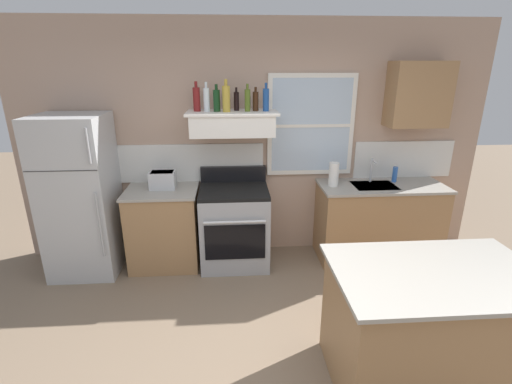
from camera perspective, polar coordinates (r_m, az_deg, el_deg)
The scene contains 20 objects.
back_wall at distance 4.34m, azimuth 0.13°, elevation 7.64°, with size 5.40×0.11×2.70m.
refrigerator at distance 4.40m, azimuth -25.43°, elevation -0.65°, with size 0.70×0.72×1.74m.
counter_left_of_stove at distance 4.37m, azimuth -13.92°, elevation -5.27°, with size 0.79×0.63×0.91m.
toaster at distance 4.22m, azimuth -14.17°, elevation 1.86°, with size 0.30×0.20×0.19m.
stove_range at distance 4.26m, azimuth -3.32°, elevation -5.21°, with size 0.76×0.69×1.09m.
range_hood_shelf at distance 4.02m, azimuth -3.66°, elevation 10.59°, with size 0.96×0.52×0.24m.
bottle_red_label_wine at distance 4.04m, azimuth -9.14°, elevation 13.98°, with size 0.07×0.07×0.30m.
bottle_clear_tall at distance 3.99m, azimuth -7.63°, elevation 13.98°, with size 0.06×0.06×0.30m.
bottle_dark_green_wine at distance 3.99m, azimuth -6.08°, elevation 13.89°, with size 0.07×0.07×0.28m.
bottle_champagne_gold_foil at distance 3.95m, azimuth -4.61°, elevation 14.19°, with size 0.08×0.08×0.33m.
bottle_balsamic_dark at distance 4.05m, azimuth -3.03°, elevation 13.83°, with size 0.06×0.06×0.24m.
bottle_olive_oil_square at distance 3.98m, azimuth -1.32°, elevation 14.00°, with size 0.06×0.06×0.28m.
bottle_brown_stout at distance 4.02m, azimuth -0.01°, elevation 13.85°, with size 0.06×0.06×0.25m.
bottle_blue_liqueur at distance 4.00m, azimuth 1.54°, elevation 14.08°, with size 0.07×0.07×0.29m.
counter_right_with_sink at distance 4.63m, azimuth 18.27°, elevation -4.25°, with size 1.43×0.63×0.91m.
sink_faucet at distance 4.48m, azimuth 17.46°, elevation 3.57°, with size 0.03×0.17×0.28m.
paper_towel_roll at distance 4.25m, azimuth 11.89°, elevation 2.68°, with size 0.11×0.11×0.27m, color white.
dish_soap_bottle at distance 4.61m, azimuth 20.59°, elevation 2.56°, with size 0.06×0.06×0.18m, color blue.
kitchen_island at distance 3.04m, azimuth 25.00°, elevation -18.37°, with size 1.40×0.90×0.91m.
upper_cabinet_right at distance 4.57m, azimuth 23.73°, elevation 13.58°, with size 0.64×0.32×0.70m.
Camera 1 is at (-0.27, -2.02, 2.22)m, focal length 25.98 mm.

